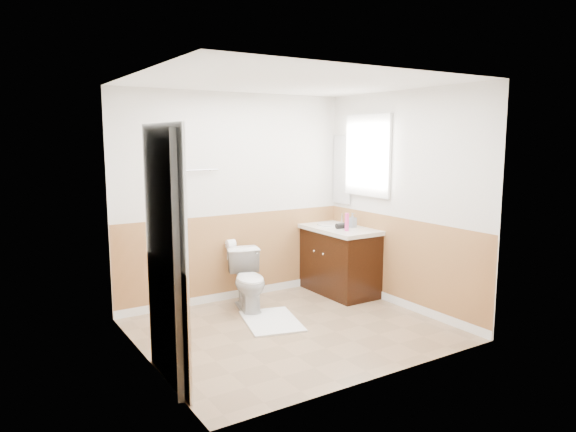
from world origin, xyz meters
TOP-DOWN VIEW (x-y plane):
  - floor at (0.00, 0.00)m, footprint 3.00×3.00m
  - ceiling at (0.00, 0.00)m, footprint 3.00×3.00m
  - wall_back at (0.00, 1.30)m, footprint 3.00×0.00m
  - wall_front at (0.00, -1.30)m, footprint 3.00×0.00m
  - wall_left at (-1.50, 0.00)m, footprint 0.00×3.00m
  - wall_right at (1.50, 0.00)m, footprint 0.00×3.00m
  - wainscot_back at (0.00, 1.29)m, footprint 3.00×0.00m
  - wainscot_front at (0.00, -1.29)m, footprint 3.00×0.00m
  - wainscot_left at (-1.49, 0.00)m, footprint 0.00×2.60m
  - wainscot_right at (1.49, 0.00)m, footprint 0.00×2.60m
  - toilet at (-0.07, 0.82)m, footprint 0.54×0.75m
  - bath_mat at (-0.07, 0.31)m, footprint 0.74×0.91m
  - vanity_cabinet at (1.21, 0.82)m, footprint 0.55×1.10m
  - vanity_knob_left at (0.91, 0.72)m, footprint 0.03×0.03m
  - vanity_knob_right at (0.91, 0.92)m, footprint 0.03×0.03m
  - countertop at (1.20, 0.82)m, footprint 0.60×1.15m
  - sink_basin at (1.21, 0.97)m, footprint 0.36×0.36m
  - faucet at (1.39, 0.97)m, footprint 0.02×0.02m
  - lotion_bottle at (1.11, 0.52)m, footprint 0.05×0.05m
  - soap_dispenser at (1.33, 0.69)m, footprint 0.09×0.09m
  - hair_dryer_body at (1.16, 0.70)m, footprint 0.14×0.07m
  - hair_dryer_handle at (1.13, 0.73)m, footprint 0.03×0.03m
  - mirror_panel at (1.48, 1.10)m, footprint 0.02×0.35m
  - window_frame at (1.47, 0.59)m, footprint 0.04×0.80m
  - window_glass at (1.49, 0.59)m, footprint 0.01×0.70m
  - door at (-1.40, -0.45)m, footprint 0.29×0.78m
  - door_frame at (-1.48, -0.45)m, footprint 0.02×0.92m
  - door_knob at (-1.34, -0.12)m, footprint 0.06×0.06m
  - towel_bar at (-0.55, 1.25)m, footprint 0.62×0.02m
  - tp_holder_bar at (-0.10, 1.23)m, footprint 0.14×0.02m
  - tp_roll at (-0.10, 1.23)m, footprint 0.10×0.11m
  - tp_sheet at (-0.10, 1.23)m, footprint 0.10×0.01m

SIDE VIEW (x-z plane):
  - floor at x=0.00m, z-range 0.00..0.00m
  - bath_mat at x=-0.07m, z-range 0.00..0.02m
  - toilet at x=-0.07m, z-range 0.00..0.68m
  - vanity_cabinet at x=1.21m, z-range 0.00..0.80m
  - wainscot_back at x=0.00m, z-range -1.00..2.00m
  - wainscot_front at x=0.00m, z-range -1.00..2.00m
  - wainscot_left at x=-1.49m, z-range -0.80..1.80m
  - wainscot_right at x=1.49m, z-range -0.80..1.80m
  - vanity_knob_left at x=0.91m, z-range 0.53..0.57m
  - vanity_knob_right at x=0.91m, z-range 0.53..0.57m
  - tp_sheet at x=-0.10m, z-range 0.51..0.67m
  - tp_holder_bar at x=-0.10m, z-range 0.69..0.71m
  - tp_roll at x=-0.10m, z-range 0.64..0.76m
  - countertop at x=1.20m, z-range 0.80..0.85m
  - hair_dryer_handle at x=1.13m, z-range 0.82..0.89m
  - sink_basin at x=1.21m, z-range 0.85..0.87m
  - hair_dryer_body at x=1.16m, z-range 0.85..0.92m
  - faucet at x=1.39m, z-range 0.85..0.99m
  - soap_dispenser at x=1.33m, z-range 0.85..1.03m
  - door_knob at x=-1.34m, z-range 0.92..0.98m
  - lotion_bottle at x=1.11m, z-range 0.85..1.07m
  - door at x=-1.40m, z-range 0.00..2.04m
  - door_frame at x=-1.48m, z-range -0.02..2.08m
  - wall_back at x=0.00m, z-range -0.25..2.75m
  - wall_front at x=0.00m, z-range -0.25..2.75m
  - wall_left at x=-1.50m, z-range -0.25..2.75m
  - wall_right at x=1.50m, z-range -0.25..2.75m
  - mirror_panel at x=1.48m, z-range 1.10..2.00m
  - towel_bar at x=-0.55m, z-range 1.59..1.61m
  - window_frame at x=1.47m, z-range 1.25..2.25m
  - window_glass at x=1.49m, z-range 1.30..2.20m
  - ceiling at x=0.00m, z-range 2.50..2.50m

